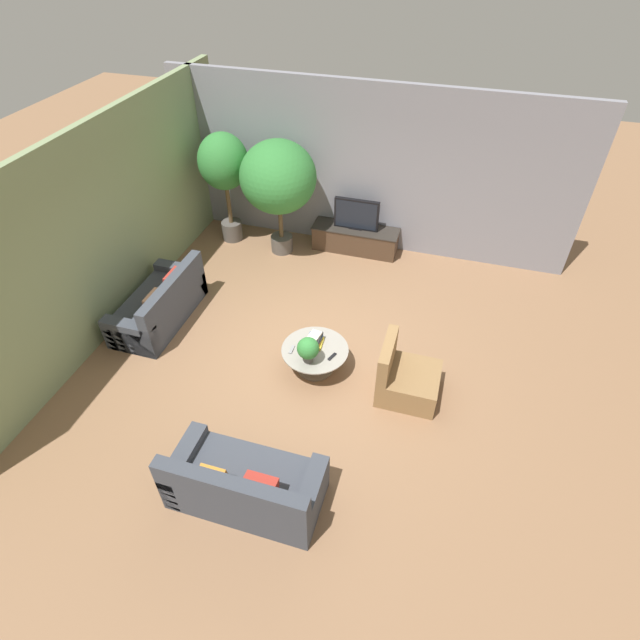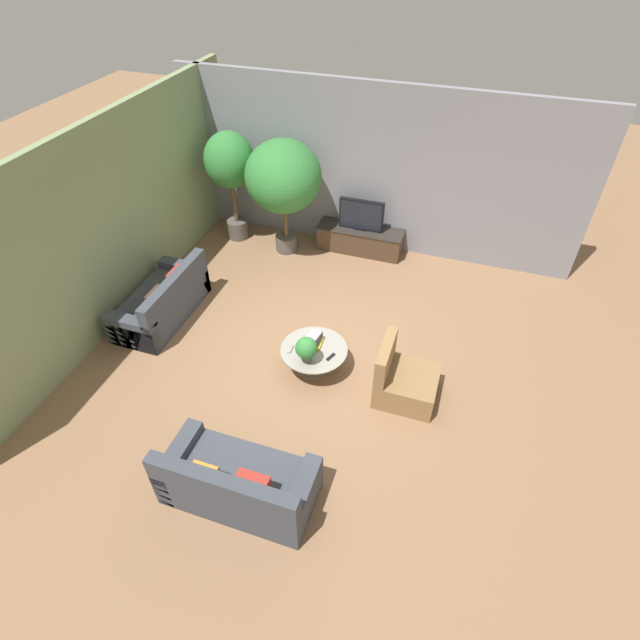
{
  "view_description": "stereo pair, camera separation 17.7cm",
  "coord_description": "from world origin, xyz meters",
  "px_view_note": "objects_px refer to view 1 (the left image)",
  "views": [
    {
      "loc": [
        1.63,
        -5.07,
        5.33
      ],
      "look_at": [
        0.06,
        0.16,
        0.55
      ],
      "focal_mm": 28.0,
      "sensor_mm": 36.0,
      "label": 1
    },
    {
      "loc": [
        1.8,
        -5.02,
        5.33
      ],
      "look_at": [
        0.06,
        0.16,
        0.55
      ],
      "focal_mm": 28.0,
      "sensor_mm": 36.0,
      "label": 2
    }
  ],
  "objects_px": {
    "coffee_table": "(315,355)",
    "potted_palm_corner": "(278,179)",
    "couch_by_wall": "(160,305)",
    "potted_palm_tall": "(224,166)",
    "armchair_wicker": "(405,379)",
    "couch_near_entry": "(245,485)",
    "media_console": "(355,239)",
    "television": "(356,215)",
    "potted_plant_tabletop": "(308,349)"
  },
  "relations": [
    {
      "from": "coffee_table",
      "to": "potted_palm_corner",
      "type": "bearing_deg",
      "value": 118.61
    },
    {
      "from": "couch_by_wall",
      "to": "potted_palm_corner",
      "type": "height_order",
      "value": "potted_palm_corner"
    },
    {
      "from": "coffee_table",
      "to": "potted_palm_corner",
      "type": "xyz_separation_m",
      "value": [
        -1.53,
        2.8,
        1.2
      ]
    },
    {
      "from": "coffee_table",
      "to": "potted_palm_tall",
      "type": "relative_size",
      "value": 0.45
    },
    {
      "from": "armchair_wicker",
      "to": "potted_palm_corner",
      "type": "bearing_deg",
      "value": 44.51
    },
    {
      "from": "coffee_table",
      "to": "couch_near_entry",
      "type": "height_order",
      "value": "couch_near_entry"
    },
    {
      "from": "couch_by_wall",
      "to": "potted_palm_tall",
      "type": "height_order",
      "value": "potted_palm_tall"
    },
    {
      "from": "media_console",
      "to": "armchair_wicker",
      "type": "relative_size",
      "value": 1.89
    },
    {
      "from": "couch_near_entry",
      "to": "potted_palm_corner",
      "type": "height_order",
      "value": "potted_palm_corner"
    },
    {
      "from": "couch_by_wall",
      "to": "potted_palm_tall",
      "type": "relative_size",
      "value": 0.81
    },
    {
      "from": "media_console",
      "to": "couch_near_entry",
      "type": "xyz_separation_m",
      "value": [
        0.05,
        -5.42,
        0.04
      ]
    },
    {
      "from": "couch_by_wall",
      "to": "couch_near_entry",
      "type": "relative_size",
      "value": 1.01
    },
    {
      "from": "television",
      "to": "couch_by_wall",
      "type": "relative_size",
      "value": 0.48
    },
    {
      "from": "coffee_table",
      "to": "couch_near_entry",
      "type": "bearing_deg",
      "value": -93.71
    },
    {
      "from": "media_console",
      "to": "couch_near_entry",
      "type": "relative_size",
      "value": 0.95
    },
    {
      "from": "media_console",
      "to": "armchair_wicker",
      "type": "height_order",
      "value": "armchair_wicker"
    },
    {
      "from": "couch_by_wall",
      "to": "potted_palm_tall",
      "type": "xyz_separation_m",
      "value": [
        0.07,
        2.59,
        1.22
      ]
    },
    {
      "from": "media_console",
      "to": "coffee_table",
      "type": "bearing_deg",
      "value": -86.56
    },
    {
      "from": "television",
      "to": "couch_near_entry",
      "type": "xyz_separation_m",
      "value": [
        0.05,
        -5.41,
        -0.48
      ]
    },
    {
      "from": "couch_by_wall",
      "to": "potted_palm_tall",
      "type": "bearing_deg",
      "value": 178.47
    },
    {
      "from": "television",
      "to": "coffee_table",
      "type": "bearing_deg",
      "value": -86.55
    },
    {
      "from": "couch_by_wall",
      "to": "couch_near_entry",
      "type": "xyz_separation_m",
      "value": [
        2.54,
        -2.53,
        -0.0
      ]
    },
    {
      "from": "coffee_table",
      "to": "potted_palm_corner",
      "type": "relative_size",
      "value": 0.45
    },
    {
      "from": "television",
      "to": "armchair_wicker",
      "type": "xyz_separation_m",
      "value": [
        1.5,
        -3.3,
        -0.49
      ]
    },
    {
      "from": "television",
      "to": "potted_palm_tall",
      "type": "distance_m",
      "value": 2.55
    },
    {
      "from": "potted_palm_tall",
      "to": "potted_palm_corner",
      "type": "height_order",
      "value": "potted_palm_corner"
    },
    {
      "from": "potted_plant_tabletop",
      "to": "couch_by_wall",
      "type": "bearing_deg",
      "value": 167.59
    },
    {
      "from": "couch_by_wall",
      "to": "armchair_wicker",
      "type": "relative_size",
      "value": 1.99
    },
    {
      "from": "television",
      "to": "potted_palm_corner",
      "type": "distance_m",
      "value": 1.57
    },
    {
      "from": "coffee_table",
      "to": "armchair_wicker",
      "type": "bearing_deg",
      "value": -3.51
    },
    {
      "from": "coffee_table",
      "to": "couch_by_wall",
      "type": "distance_m",
      "value": 2.71
    },
    {
      "from": "coffee_table",
      "to": "potted_plant_tabletop",
      "type": "relative_size",
      "value": 2.4
    },
    {
      "from": "potted_plant_tabletop",
      "to": "television",
      "type": "bearing_deg",
      "value": 92.88
    },
    {
      "from": "media_console",
      "to": "television",
      "type": "bearing_deg",
      "value": -90.0
    },
    {
      "from": "coffee_table",
      "to": "armchair_wicker",
      "type": "height_order",
      "value": "armchair_wicker"
    },
    {
      "from": "television",
      "to": "potted_palm_corner",
      "type": "height_order",
      "value": "potted_palm_corner"
    },
    {
      "from": "media_console",
      "to": "television",
      "type": "xyz_separation_m",
      "value": [
        0.0,
        -0.0,
        0.51
      ]
    },
    {
      "from": "television",
      "to": "potted_plant_tabletop",
      "type": "xyz_separation_m",
      "value": [
        0.17,
        -3.47,
        -0.14
      ]
    },
    {
      "from": "television",
      "to": "coffee_table",
      "type": "distance_m",
      "value": 3.27
    },
    {
      "from": "couch_near_entry",
      "to": "couch_by_wall",
      "type": "bearing_deg",
      "value": -44.85
    },
    {
      "from": "couch_near_entry",
      "to": "potted_palm_tall",
      "type": "distance_m",
      "value": 5.81
    },
    {
      "from": "television",
      "to": "armchair_wicker",
      "type": "bearing_deg",
      "value": -65.59
    },
    {
      "from": "couch_near_entry",
      "to": "potted_plant_tabletop",
      "type": "relative_size",
      "value": 4.28
    },
    {
      "from": "couch_by_wall",
      "to": "armchair_wicker",
      "type": "height_order",
      "value": "armchair_wicker"
    },
    {
      "from": "television",
      "to": "potted_palm_tall",
      "type": "relative_size",
      "value": 0.39
    },
    {
      "from": "armchair_wicker",
      "to": "potted_palm_corner",
      "type": "xyz_separation_m",
      "value": [
        -2.83,
        2.88,
        1.2
      ]
    },
    {
      "from": "television",
      "to": "armchair_wicker",
      "type": "relative_size",
      "value": 0.97
    },
    {
      "from": "coffee_table",
      "to": "potted_palm_tall",
      "type": "distance_m",
      "value": 4.11
    },
    {
      "from": "potted_plant_tabletop",
      "to": "coffee_table",
      "type": "bearing_deg",
      "value": 85.56
    },
    {
      "from": "potted_plant_tabletop",
      "to": "potted_palm_corner",
      "type": "bearing_deg",
      "value": 116.33
    }
  ]
}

